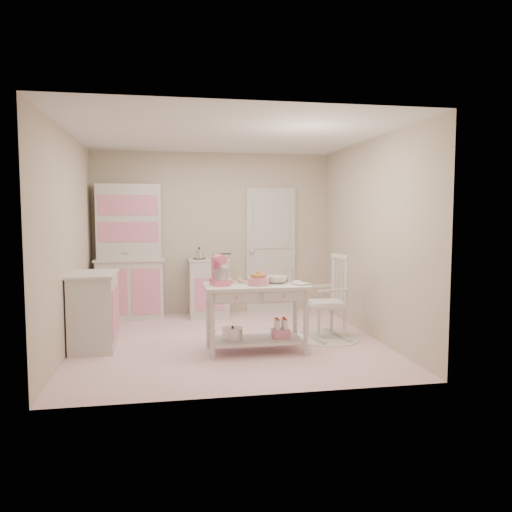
{
  "coord_description": "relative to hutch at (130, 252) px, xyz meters",
  "views": [
    {
      "loc": [
        -0.76,
        -6.19,
        1.64
      ],
      "look_at": [
        0.36,
        -0.0,
        1.09
      ],
      "focal_mm": 35.0,
      "sensor_mm": 36.0,
      "label": 1
    }
  ],
  "objects": [
    {
      "name": "work_table",
      "position": [
        1.58,
        -2.16,
        -0.64
      ],
      "size": [
        1.2,
        0.6,
        0.8
      ],
      "primitive_type": "cube",
      "color": "silver",
      "rests_on": "ground"
    },
    {
      "name": "hutch",
      "position": [
        0.0,
        0.0,
        0.0
      ],
      "size": [
        1.06,
        0.5,
        2.08
      ],
      "primitive_type": "cube",
      "color": "silver",
      "rests_on": "ground"
    },
    {
      "name": "door",
      "position": [
        2.26,
        0.21,
        -0.02
      ],
      "size": [
        0.82,
        0.05,
        2.04
      ],
      "primitive_type": "cube",
      "color": "silver",
      "rests_on": "ground"
    },
    {
      "name": "rocking_chair",
      "position": [
        2.59,
        -1.7,
        -0.49
      ],
      "size": [
        0.59,
        0.79,
        1.1
      ],
      "primitive_type": "cube",
      "rotation": [
        0.0,
        0.0,
        0.16
      ],
      "color": "silver",
      "rests_on": "ground"
    },
    {
      "name": "cookie_tray",
      "position": [
        1.43,
        -1.98,
        -0.23
      ],
      "size": [
        0.34,
        0.24,
        0.02
      ],
      "primitive_type": "cube",
      "color": "silver",
      "rests_on": "work_table"
    },
    {
      "name": "mixing_bowl",
      "position": [
        1.84,
        -2.08,
        -0.2
      ],
      "size": [
        0.27,
        0.27,
        0.08
      ],
      "primitive_type": "imported",
      "color": "silver",
      "rests_on": "work_table"
    },
    {
      "name": "metal_pitcher",
      "position": [
        2.02,
        -2.0,
        -0.16
      ],
      "size": [
        0.1,
        0.1,
        0.17
      ],
      "primitive_type": "cylinder",
      "color": "silver",
      "rests_on": "work_table"
    },
    {
      "name": "base_cabinet",
      "position": [
        -0.32,
        -1.66,
        -0.58
      ],
      "size": [
        0.54,
        0.84,
        0.92
      ],
      "primitive_type": "cube",
      "color": "silver",
      "rests_on": "ground"
    },
    {
      "name": "stove",
      "position": [
        1.2,
        -0.05,
        -0.58
      ],
      "size": [
        0.62,
        0.57,
        0.92
      ],
      "primitive_type": "cube",
      "color": "silver",
      "rests_on": "ground"
    },
    {
      "name": "stand_mixer",
      "position": [
        1.16,
        -2.14,
        -0.07
      ],
      "size": [
        0.27,
        0.32,
        0.34
      ],
      "primitive_type": "cube",
      "rotation": [
        0.0,
        0.0,
        0.27
      ],
      "color": "pink",
      "rests_on": "work_table"
    },
    {
      "name": "recipe_book",
      "position": [
        2.03,
        -2.28,
        -0.23
      ],
      "size": [
        0.23,
        0.25,
        0.02
      ],
      "primitive_type": "imported",
      "rotation": [
        0.0,
        0.0,
        0.47
      ],
      "color": "silver",
      "rests_on": "work_table"
    },
    {
      "name": "room_shell",
      "position": [
        1.31,
        -1.66,
        0.61
      ],
      "size": [
        3.84,
        3.84,
        2.62
      ],
      "color": "pink",
      "rests_on": "ground"
    },
    {
      "name": "bread_basket",
      "position": [
        1.6,
        -2.21,
        -0.19
      ],
      "size": [
        0.25,
        0.25,
        0.09
      ],
      "primitive_type": "cylinder",
      "color": "pink",
      "rests_on": "work_table"
    },
    {
      "name": "lace_rug",
      "position": [
        2.59,
        -1.7,
        -1.03
      ],
      "size": [
        0.92,
        0.92,
        0.01
      ],
      "primitive_type": "cylinder",
      "color": "white",
      "rests_on": "ground"
    }
  ]
}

